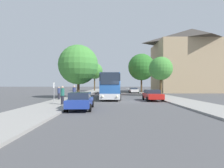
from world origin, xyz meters
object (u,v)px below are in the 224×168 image
object	(u,v)px
parked_car_right_far	(134,90)
tree_right_mid	(142,67)
bus_front	(112,86)
tree_right_near	(161,69)
parked_car_right_near	(153,95)
pedestrian_waiting_near	(59,93)
bus_middle	(111,86)
tree_left_near	(95,71)
parked_car_left_curb	(81,100)
pedestrian_walking_back	(75,94)
bus_stop_sign	(55,90)
pedestrian_waiting_far	(63,95)
tree_left_far	(79,65)

from	to	relation	value
parked_car_right_far	tree_right_mid	size ratio (longest dim) A/B	0.44
bus_front	tree_right_near	bearing A→B (deg)	31.08
tree_right_mid	parked_car_right_near	bearing A→B (deg)	-95.78
pedestrian_waiting_near	bus_front	bearing A→B (deg)	136.24
bus_middle	tree_left_near	size ratio (longest dim) A/B	1.17
parked_car_left_curb	pedestrian_waiting_near	bearing A→B (deg)	115.54
parked_car_left_curb	tree_left_near	world-z (taller)	tree_left_near
bus_middle	parked_car_right_near	size ratio (longest dim) A/B	2.51
pedestrian_walking_back	tree_left_near	world-z (taller)	tree_left_near
bus_stop_sign	tree_left_near	world-z (taller)	tree_left_near
bus_stop_sign	pedestrian_waiting_far	world-z (taller)	bus_stop_sign
parked_car_right_far	pedestrian_walking_back	distance (m)	25.30
bus_stop_sign	tree_right_near	world-z (taller)	tree_right_near
parked_car_right_near	pedestrian_waiting_far	world-z (taller)	pedestrian_waiting_far
parked_car_left_curb	bus_stop_sign	bearing A→B (deg)	128.75
tree_left_far	tree_right_near	world-z (taller)	tree_left_far
pedestrian_waiting_far	parked_car_left_curb	bearing A→B (deg)	-170.40
pedestrian_walking_back	tree_right_near	distance (m)	18.38
parked_car_right_near	pedestrian_walking_back	xyz separation A→B (m)	(-9.48, -2.95, 0.32)
pedestrian_waiting_near	tree_left_near	xyz separation A→B (m)	(1.24, 34.35, 5.58)
parked_car_left_curb	pedestrian_walking_back	distance (m)	5.32
parked_car_right_near	pedestrian_waiting_near	size ratio (longest dim) A/B	2.55
bus_front	pedestrian_walking_back	xyz separation A→B (m)	(-4.11, -7.04, -0.82)
tree_right_mid	pedestrian_waiting_near	bearing A→B (deg)	-124.62
parked_car_right_far	bus_stop_sign	xyz separation A→B (m)	(-11.53, -24.32, 0.81)
bus_stop_sign	parked_car_left_curb	bearing A→B (deg)	-49.15
parked_car_left_curb	tree_right_mid	distance (m)	31.16
tree_left_near	tree_right_mid	distance (m)	18.88
parked_car_left_curb	pedestrian_waiting_far	world-z (taller)	pedestrian_waiting_far
parked_car_right_near	tree_right_near	world-z (taller)	tree_right_near
parked_car_right_near	pedestrian_walking_back	size ratio (longest dim) A/B	2.31
parked_car_left_curb	tree_left_far	distance (m)	13.39
pedestrian_waiting_near	parked_car_left_curb	bearing A→B (deg)	44.43
bus_front	parked_car_right_near	distance (m)	6.84
bus_front	pedestrian_waiting_near	bearing A→B (deg)	-149.31
bus_front	tree_right_mid	distance (m)	19.00
parked_car_left_curb	tree_left_far	world-z (taller)	tree_left_far
bus_middle	bus_stop_sign	bearing A→B (deg)	-103.79
bus_front	bus_middle	xyz separation A→B (m)	(-0.19, 13.20, -0.14)
bus_middle	bus_front	bearing A→B (deg)	-87.37
parked_car_right_near	bus_stop_sign	bearing A→B (deg)	18.20
tree_left_near	tree_left_far	xyz separation A→B (m)	(0.52, -30.21, -1.41)
bus_middle	parked_car_right_far	world-z (taller)	bus_middle
pedestrian_waiting_far	pedestrian_walking_back	distance (m)	2.71
parked_car_right_near	tree_right_near	distance (m)	10.84
pedestrian_walking_back	tree_right_near	bearing A→B (deg)	-45.83
pedestrian_waiting_near	tree_left_near	size ratio (longest dim) A/B	0.18
parked_car_left_curb	tree_right_near	world-z (taller)	tree_right_near
parked_car_right_near	pedestrian_walking_back	bearing A→B (deg)	16.93
pedestrian_waiting_far	tree_right_near	bearing A→B (deg)	-75.32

